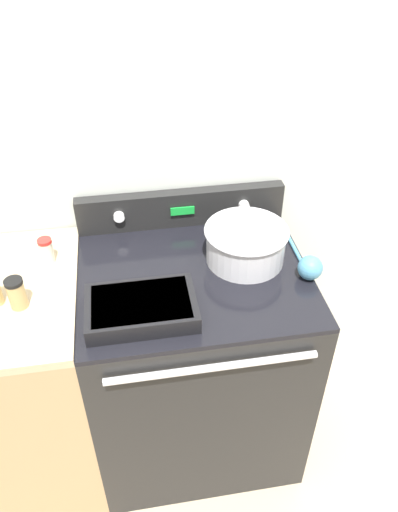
{
  "coord_description": "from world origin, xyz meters",
  "views": [
    {
      "loc": [
        -0.2,
        -0.96,
        2.03
      ],
      "look_at": [
        0.02,
        0.35,
        0.98
      ],
      "focal_mm": 35.0,
      "sensor_mm": 36.0,
      "label": 1
    }
  ],
  "objects_px": {
    "casserole_dish": "(141,307)",
    "spice_jar_red_cap": "(46,250)",
    "mixing_bowl": "(246,242)",
    "ladle": "(309,267)",
    "spice_jar_black_cap": "(17,293)"
  },
  "relations": [
    {
      "from": "ladle",
      "to": "mixing_bowl",
      "type": "bearing_deg",
      "value": 146.91
    },
    {
      "from": "mixing_bowl",
      "to": "ladle",
      "type": "bearing_deg",
      "value": -33.09
    },
    {
      "from": "spice_jar_red_cap",
      "to": "spice_jar_black_cap",
      "type": "height_order",
      "value": "spice_jar_black_cap"
    },
    {
      "from": "spice_jar_black_cap",
      "to": "casserole_dish",
      "type": "bearing_deg",
      "value": -13.77
    },
    {
      "from": "mixing_bowl",
      "to": "casserole_dish",
      "type": "height_order",
      "value": "mixing_bowl"
    },
    {
      "from": "casserole_dish",
      "to": "spice_jar_red_cap",
      "type": "xyz_separation_m",
      "value": [
        -0.3,
        0.31,
        0.03
      ]
    },
    {
      "from": "casserole_dish",
      "to": "ladle",
      "type": "distance_m",
      "value": 0.58
    },
    {
      "from": "spice_jar_red_cap",
      "to": "spice_jar_black_cap",
      "type": "distance_m",
      "value": 0.23
    },
    {
      "from": "ladle",
      "to": "spice_jar_red_cap",
      "type": "bearing_deg",
      "value": 166.42
    },
    {
      "from": "mixing_bowl",
      "to": "casserole_dish",
      "type": "bearing_deg",
      "value": -150.03
    },
    {
      "from": "ladle",
      "to": "spice_jar_black_cap",
      "type": "distance_m",
      "value": 0.95
    },
    {
      "from": "mixing_bowl",
      "to": "spice_jar_red_cap",
      "type": "height_order",
      "value": "mixing_bowl"
    },
    {
      "from": "casserole_dish",
      "to": "spice_jar_red_cap",
      "type": "distance_m",
      "value": 0.43
    },
    {
      "from": "mixing_bowl",
      "to": "spice_jar_black_cap",
      "type": "relative_size",
      "value": 2.78
    },
    {
      "from": "casserole_dish",
      "to": "ladle",
      "type": "bearing_deg",
      "value": 9.49
    }
  ]
}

